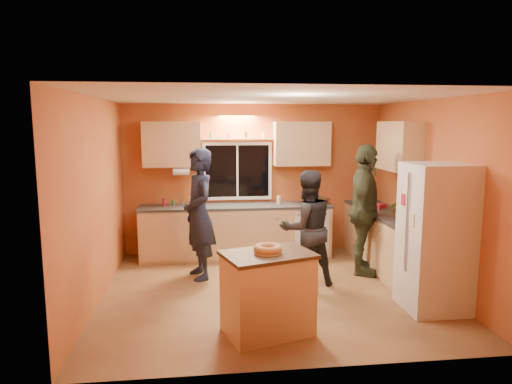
{
  "coord_description": "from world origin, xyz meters",
  "views": [
    {
      "loc": [
        -0.91,
        -5.88,
        2.27
      ],
      "look_at": [
        -0.16,
        0.4,
        1.32
      ],
      "focal_mm": 32.0,
      "sensor_mm": 36.0,
      "label": 1
    }
  ],
  "objects": [
    {
      "name": "person_left",
      "position": [
        -0.96,
        0.71,
        0.96
      ],
      "size": [
        0.64,
        0.8,
        1.91
      ],
      "primitive_type": "imported",
      "rotation": [
        0.0,
        0.0,
        -1.28
      ],
      "color": "black",
      "rests_on": "ground"
    },
    {
      "name": "island",
      "position": [
        -0.22,
        -1.22,
        0.46
      ],
      "size": [
        1.08,
        0.89,
        0.9
      ],
      "rotation": [
        0.0,
        0.0,
        0.31
      ],
      "color": "tan",
      "rests_on": "ground"
    },
    {
      "name": "utensil_crock",
      "position": [
        -1.06,
        1.67,
        0.99
      ],
      "size": [
        0.14,
        0.14,
        0.17
      ],
      "primitive_type": "cylinder",
      "color": "beige",
      "rests_on": "back_counter"
    },
    {
      "name": "refrigerator",
      "position": [
        1.89,
        -0.8,
        0.9
      ],
      "size": [
        0.72,
        0.7,
        1.8
      ],
      "primitive_type": "cube",
      "color": "silver",
      "rests_on": "ground"
    },
    {
      "name": "red_box",
      "position": [
        1.98,
        1.16,
        0.94
      ],
      "size": [
        0.19,
        0.17,
        0.07
      ],
      "primitive_type": "cube",
      "rotation": [
        0.0,
        0.0,
        0.36
      ],
      "color": "#A91A30",
      "rests_on": "right_counter"
    },
    {
      "name": "mixing_bowl",
      "position": [
        1.1,
        1.7,
        0.95
      ],
      "size": [
        0.48,
        0.48,
        0.09
      ],
      "primitive_type": "imported",
      "rotation": [
        0.0,
        0.0,
        -0.34
      ],
      "color": "#311D10",
      "rests_on": "back_counter"
    },
    {
      "name": "bundt_pastry",
      "position": [
        -0.22,
        -1.22,
        0.95
      ],
      "size": [
        0.31,
        0.31,
        0.09
      ],
      "primitive_type": "torus",
      "color": "#B8884B",
      "rests_on": "island"
    },
    {
      "name": "ground",
      "position": [
        0.0,
        0.0,
        0.0
      ],
      "size": [
        4.5,
        4.5,
        0.0
      ],
      "primitive_type": "plane",
      "color": "brown",
      "rests_on": "ground"
    },
    {
      "name": "back_counter",
      "position": [
        0.01,
        1.7,
        0.45
      ],
      "size": [
        4.23,
        0.62,
        0.9
      ],
      "color": "tan",
      "rests_on": "ground"
    },
    {
      "name": "person_right",
      "position": [
        1.5,
        0.6,
        0.98
      ],
      "size": [
        0.91,
        1.25,
        1.97
      ],
      "primitive_type": "imported",
      "rotation": [
        0.0,
        0.0,
        1.15
      ],
      "color": "#343D26",
      "rests_on": "ground"
    },
    {
      "name": "right_counter",
      "position": [
        1.95,
        0.5,
        0.45
      ],
      "size": [
        0.62,
        1.84,
        0.9
      ],
      "color": "tan",
      "rests_on": "ground"
    },
    {
      "name": "room_shell",
      "position": [
        0.12,
        0.41,
        1.62
      ],
      "size": [
        4.54,
        4.04,
        2.61
      ],
      "color": "#B86B2F",
      "rests_on": "ground"
    },
    {
      "name": "potted_plant",
      "position": [
        1.96,
        0.43,
        1.03
      ],
      "size": [
        0.28,
        0.25,
        0.27
      ],
      "primitive_type": "imported",
      "rotation": [
        0.0,
        0.0,
        0.19
      ],
      "color": "gray",
      "rests_on": "right_counter"
    },
    {
      "name": "person_center",
      "position": [
        0.53,
        0.21,
        0.82
      ],
      "size": [
        0.9,
        0.76,
        1.63
      ],
      "primitive_type": "imported",
      "rotation": [
        0.0,
        0.0,
        3.34
      ],
      "color": "black",
      "rests_on": "ground"
    }
  ]
}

